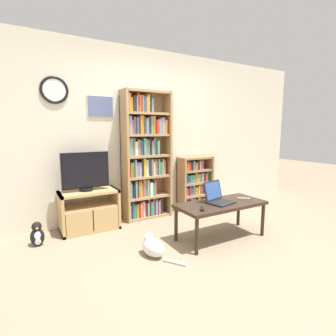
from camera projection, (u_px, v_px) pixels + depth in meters
The scene contains 12 objects.
ground_plane at pixel (220, 258), 2.83m from camera, with size 18.00×18.00×0.00m, color gray.
wall_back at pixel (146, 134), 4.17m from camera, with size 6.51×0.09×2.60m.
tv_stand at pixel (90, 210), 3.59m from camera, with size 0.77×0.41×0.55m.
television at pixel (86, 172), 3.52m from camera, with size 0.62×0.18×0.52m.
bookshelf_tall at pixel (145, 157), 4.02m from camera, with size 0.75×0.28×1.95m.
bookshelf_short at pixel (194, 183), 4.57m from camera, with size 0.62×0.26×0.91m.
coffee_table at pixel (221, 206), 3.29m from camera, with size 1.14×0.51×0.46m.
laptop at pixel (218, 197), 3.29m from camera, with size 0.37×0.35×0.26m.
remote_near_laptop at pixel (244, 199), 3.44m from camera, with size 0.15×0.14×0.02m.
remote_far_from_laptop at pixel (202, 208), 3.01m from camera, with size 0.13×0.15×0.02m.
cat at pixel (153, 247), 2.87m from camera, with size 0.33×0.54×0.25m.
penguin_figurine at pixel (37, 235), 3.11m from camera, with size 0.16×0.14×0.29m.
Camera 1 is at (-1.82, -2.02, 1.38)m, focal length 28.00 mm.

